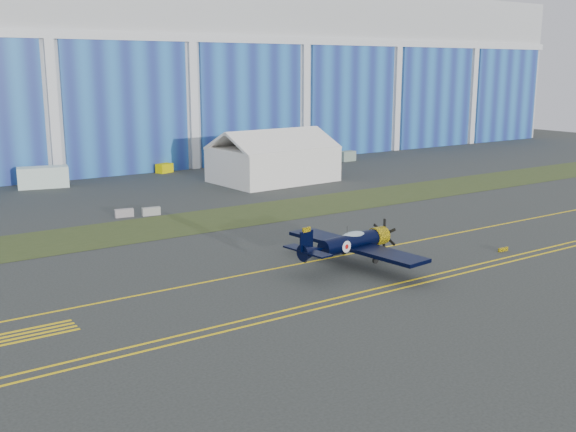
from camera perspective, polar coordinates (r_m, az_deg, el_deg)
ground at (r=58.16m, az=-5.65°, el=-3.63°), size 260.00×260.00×0.00m
grass_median at (r=70.41m, az=-11.11°, el=-0.95°), size 260.00×10.00×0.02m
hangar at (r=123.90m, az=-22.21°, el=11.04°), size 220.00×45.70×30.00m
taxiway_centreline at (r=53.99m, az=-3.10°, el=-4.85°), size 200.00×0.20×0.02m
edge_line_near at (r=46.52m, az=3.00°, el=-7.73°), size 80.00×0.20×0.02m
edge_line_far at (r=47.27m, az=2.27°, el=-7.39°), size 80.00×0.20×0.02m
hold_short_ladder at (r=44.96m, az=-21.24°, el=-9.33°), size 6.00×2.40×0.02m
guard_board_right at (r=63.14m, az=17.75°, el=-2.72°), size 1.20×0.15×0.35m
warbird at (r=55.30m, az=5.24°, el=-2.27°), size 12.82×14.88×4.05m
tent at (r=96.90m, az=-1.27°, el=5.17°), size 16.99×12.93×7.56m
shipping_container at (r=97.87m, az=-20.02°, el=3.10°), size 7.00×3.99×2.85m
tug at (r=107.07m, az=-10.42°, el=4.01°), size 2.82×2.29×1.42m
gse_box at (r=119.06m, az=5.03°, el=5.08°), size 3.01×1.74×1.75m
barrier_a at (r=76.01m, az=-13.70°, el=0.25°), size 2.07×0.92×0.90m
barrier_b at (r=76.23m, az=-11.51°, el=0.39°), size 2.06×0.84×0.90m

